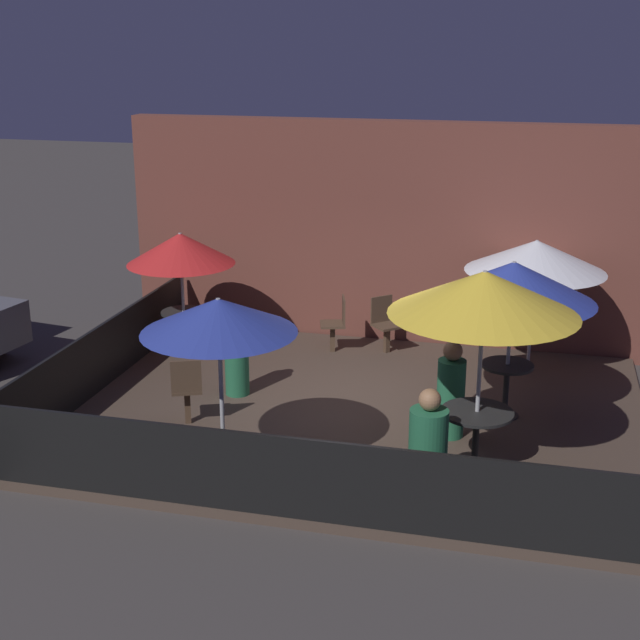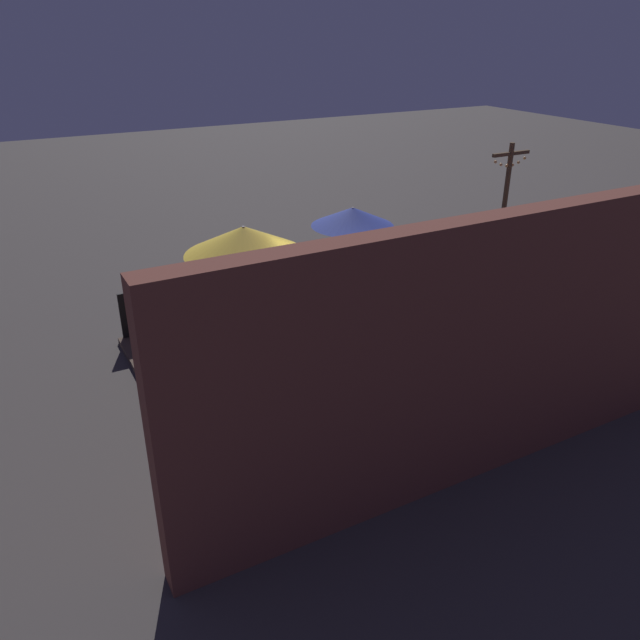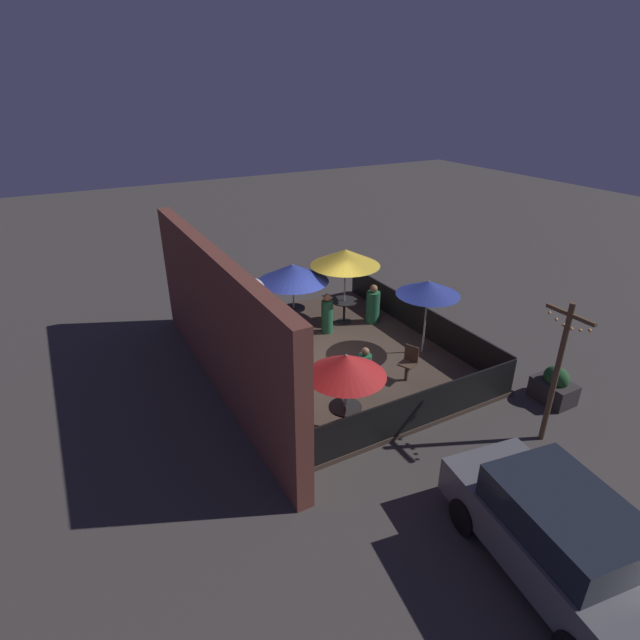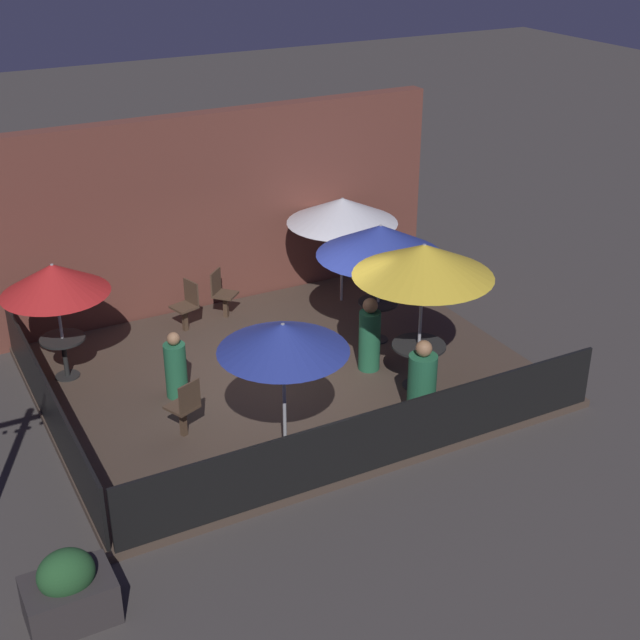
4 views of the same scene
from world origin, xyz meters
name	(u,v)px [view 4 (image 4 of 4)]	position (x,y,z in m)	size (l,w,h in m)	color
ground_plane	(284,379)	(0.00, 0.00, 0.00)	(60.00, 60.00, 0.00)	#423D3A
patio_deck	(284,376)	(0.00, 0.00, 0.06)	(7.77, 6.16, 0.12)	#47382D
building_wall	(205,213)	(0.00, 3.31, 1.90)	(9.37, 0.36, 3.79)	brown
fence_front	(380,438)	(0.00, -3.03, 0.59)	(7.57, 0.05, 0.95)	black
fence_side_left	(48,405)	(-3.84, 0.00, 0.59)	(0.05, 5.96, 0.95)	black
patio_umbrella_0	(380,240)	(1.99, 0.29, 2.02)	(2.19, 2.19, 2.18)	#B2B2B7
patio_umbrella_1	(54,279)	(-3.23, 1.58, 1.88)	(1.73, 1.73, 2.01)	#B2B2B7
patio_umbrella_2	(424,260)	(1.72, -1.40, 2.32)	(2.19, 2.19, 2.46)	#B2B2B7
patio_umbrella_3	(342,210)	(2.25, 2.06, 1.97)	(2.10, 2.10, 2.09)	#B2B2B7
patio_umbrella_4	(283,338)	(-1.12, -2.35, 2.12)	(1.77, 1.77, 2.20)	#B2B2B7
dining_table_0	(378,310)	(1.99, 0.29, 0.70)	(0.71, 0.71, 0.76)	black
dining_table_1	(64,346)	(-3.23, 1.58, 0.68)	(0.74, 0.74, 0.72)	black
dining_table_2	(419,353)	(1.72, -1.40, 0.71)	(0.87, 0.87, 0.75)	black
patio_chair_0	(222,292)	(-0.07, 2.48, 0.62)	(0.57, 0.57, 0.92)	#4C3828
patio_chair_1	(187,304)	(-0.84, 2.28, 0.63)	(0.50, 0.50, 0.93)	#4C3828
patio_chair_2	(185,406)	(-2.11, -1.05, 0.65)	(0.52, 0.52, 0.95)	#4C3828
patron_0	(422,384)	(1.25, -2.20, 0.69)	(0.59, 0.59, 1.30)	#236642
patron_1	(370,337)	(1.32, -0.54, 0.71)	(0.51, 0.51, 1.30)	#236642
patron_2	(176,368)	(-1.82, 0.14, 0.62)	(0.47, 0.47, 1.12)	#236642
planter_box	(69,591)	(-4.49, -3.75, 0.40)	(0.99, 0.69, 0.95)	#332D2D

